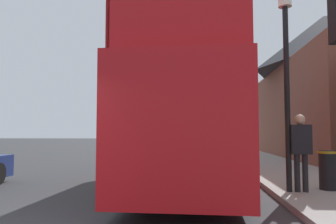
% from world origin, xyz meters
% --- Properties ---
extents(ground_plane, '(144.00, 144.00, 0.00)m').
position_xyz_m(ground_plane, '(0.00, 21.00, 0.00)').
color(ground_plane, '#333335').
extents(sidewalk, '(3.15, 108.00, 0.14)m').
position_xyz_m(sidewalk, '(6.56, 18.00, 0.07)').
color(sidewalk, '#999993').
rests_on(sidewalk, ground_plane).
extents(brick_terrace_rear, '(6.00, 16.32, 8.82)m').
position_xyz_m(brick_terrace_rear, '(11.14, 17.01, 4.41)').
color(brick_terrace_rear, brown).
rests_on(brick_terrace_rear, ground_plane).
extents(tour_bus, '(2.86, 10.10, 4.06)m').
position_xyz_m(tour_bus, '(3.02, 6.42, 1.86)').
color(tour_bus, red).
rests_on(tour_bus, ground_plane).
extents(parked_car_ahead_of_bus, '(1.96, 4.52, 1.53)m').
position_xyz_m(parked_car_ahead_of_bus, '(3.82, 14.11, 0.71)').
color(parked_car_ahead_of_bus, black).
rests_on(parked_car_ahead_of_bus, ground_plane).
extents(pedestrian_second, '(0.48, 0.26, 1.82)m').
position_xyz_m(pedestrian_second, '(5.64, 4.28, 1.24)').
color(pedestrian_second, '#232328').
rests_on(pedestrian_second, sidewalk).
extents(lamp_post_nearest, '(0.35, 0.35, 5.14)m').
position_xyz_m(lamp_post_nearest, '(5.36, 4.28, 3.65)').
color(lamp_post_nearest, black).
rests_on(lamp_post_nearest, sidewalk).
extents(lamp_post_second, '(0.35, 0.35, 4.46)m').
position_xyz_m(lamp_post_second, '(5.38, 13.94, 3.24)').
color(lamp_post_second, black).
rests_on(lamp_post_second, sidewalk).
extents(litter_bin, '(0.48, 0.48, 0.95)m').
position_xyz_m(litter_bin, '(6.39, 4.62, 0.65)').
color(litter_bin, black).
rests_on(litter_bin, sidewalk).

